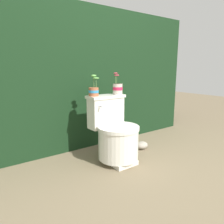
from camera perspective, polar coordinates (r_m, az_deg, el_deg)
The scene contains 6 objects.
ground_plane at distance 2.38m, azimuth 2.48°, elevation -12.65°, with size 12.00×12.00×0.00m, color #75664C.
hedge_backdrop at distance 3.04m, azimuth -9.94°, elevation 8.92°, with size 3.18×0.94×1.68m.
toilet at distance 2.29m, azimuth 0.81°, elevation -5.97°, with size 0.43×0.53×0.68m.
potted_plant_left at distance 2.26m, azimuth -4.80°, elevation 5.73°, with size 0.12×0.10×0.22m.
potted_plant_midleft at distance 2.40m, azimuth 1.47°, elevation 6.31°, with size 0.11×0.11×0.24m.
garden_stone at distance 2.71m, azimuth 7.75°, elevation -8.59°, with size 0.16×0.13×0.09m.
Camera 1 is at (-1.37, -1.68, 0.98)m, focal length 35.00 mm.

